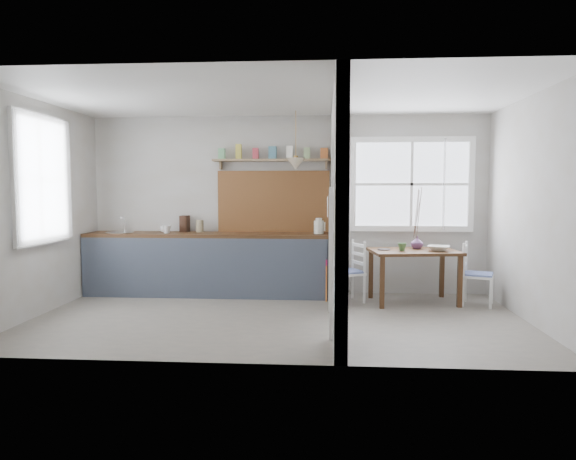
# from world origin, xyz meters

# --- Properties ---
(floor) EXTENTS (5.80, 3.20, 0.01)m
(floor) POSITION_xyz_m (0.00, 0.00, 0.00)
(floor) COLOR slate
(floor) RESTS_ON ground
(ceiling) EXTENTS (5.80, 3.20, 0.01)m
(ceiling) POSITION_xyz_m (0.00, 0.00, 2.60)
(ceiling) COLOR silver
(ceiling) RESTS_ON walls
(walls) EXTENTS (5.81, 3.21, 2.60)m
(walls) POSITION_xyz_m (0.00, 0.00, 1.30)
(walls) COLOR silver
(walls) RESTS_ON floor
(partition) EXTENTS (0.12, 3.20, 2.60)m
(partition) POSITION_xyz_m (0.70, 0.06, 1.45)
(partition) COLOR silver
(partition) RESTS_ON floor
(kitchen_window) EXTENTS (0.10, 1.16, 1.50)m
(kitchen_window) POSITION_xyz_m (-2.87, 0.00, 1.65)
(kitchen_window) COLOR white
(kitchen_window) RESTS_ON walls
(nook_window) EXTENTS (1.76, 0.10, 1.30)m
(nook_window) POSITION_xyz_m (1.80, 1.56, 1.60)
(nook_window) COLOR white
(nook_window) RESTS_ON walls
(counter) EXTENTS (3.50, 0.60, 0.90)m
(counter) POSITION_xyz_m (-1.13, 1.33, 0.46)
(counter) COLOR #50341E
(counter) RESTS_ON floor
(sink) EXTENTS (0.40, 0.40, 0.02)m
(sink) POSITION_xyz_m (-2.43, 1.30, 0.89)
(sink) COLOR silver
(sink) RESTS_ON counter
(backsplash) EXTENTS (1.65, 0.03, 0.90)m
(backsplash) POSITION_xyz_m (-0.20, 1.58, 1.35)
(backsplash) COLOR brown
(backsplash) RESTS_ON walls
(shelf) EXTENTS (1.75, 0.20, 0.21)m
(shelf) POSITION_xyz_m (-0.20, 1.49, 2.00)
(shelf) COLOR #9E7B57
(shelf) RESTS_ON walls
(pendant_lamp) EXTENTS (0.26, 0.26, 0.16)m
(pendant_lamp) POSITION_xyz_m (0.15, 1.15, 1.88)
(pendant_lamp) COLOR beige
(pendant_lamp) RESTS_ON ceiling
(utensil_rail) EXTENTS (0.02, 0.50, 0.02)m
(utensil_rail) POSITION_xyz_m (0.61, 0.90, 1.45)
(utensil_rail) COLOR silver
(utensil_rail) RESTS_ON partition
(dining_table) EXTENTS (1.23, 0.91, 0.71)m
(dining_table) POSITION_xyz_m (1.75, 0.98, 0.36)
(dining_table) COLOR #50341E
(dining_table) RESTS_ON floor
(chair_left) EXTENTS (0.50, 0.50, 0.83)m
(chair_left) POSITION_xyz_m (0.86, 0.97, 0.41)
(chair_left) COLOR white
(chair_left) RESTS_ON floor
(chair_right) EXTENTS (0.48, 0.48, 0.83)m
(chair_right) POSITION_xyz_m (2.57, 0.88, 0.41)
(chair_right) COLOR white
(chair_right) RESTS_ON floor
(kettle) EXTENTS (0.19, 0.16, 0.22)m
(kettle) POSITION_xyz_m (0.47, 1.28, 1.01)
(kettle) COLOR silver
(kettle) RESTS_ON counter
(mug_a) EXTENTS (0.12, 0.12, 0.11)m
(mug_a) POSITION_xyz_m (-1.70, 1.21, 0.96)
(mug_a) COLOR silver
(mug_a) RESTS_ON counter
(mug_b) EXTENTS (0.12, 0.12, 0.08)m
(mug_b) POSITION_xyz_m (-1.82, 1.42, 0.94)
(mug_b) COLOR white
(mug_b) RESTS_ON counter
(knife_block) EXTENTS (0.12, 0.16, 0.24)m
(knife_block) POSITION_xyz_m (-1.51, 1.45, 1.02)
(knife_block) COLOR #462618
(knife_block) RESTS_ON counter
(jar) EXTENTS (0.13, 0.13, 0.18)m
(jar) POSITION_xyz_m (-1.28, 1.43, 0.99)
(jar) COLOR gray
(jar) RESTS_ON counter
(towel_magenta) EXTENTS (0.02, 0.03, 0.59)m
(towel_magenta) POSITION_xyz_m (0.58, 0.99, 0.28)
(towel_magenta) COLOR #D02C73
(towel_magenta) RESTS_ON counter
(towel_orange) EXTENTS (0.02, 0.03, 0.49)m
(towel_orange) POSITION_xyz_m (0.58, 0.92, 0.25)
(towel_orange) COLOR orange
(towel_orange) RESTS_ON counter
(bowl) EXTENTS (0.36, 0.36, 0.07)m
(bowl) POSITION_xyz_m (2.06, 0.92, 0.75)
(bowl) COLOR silver
(bowl) RESTS_ON dining_table
(table_cup) EXTENTS (0.14, 0.14, 0.11)m
(table_cup) POSITION_xyz_m (1.58, 0.87, 0.77)
(table_cup) COLOR #46723D
(table_cup) RESTS_ON dining_table
(plate) EXTENTS (0.17, 0.17, 0.01)m
(plate) POSITION_xyz_m (1.35, 0.98, 0.72)
(plate) COLOR #322F2F
(plate) RESTS_ON dining_table
(vase) EXTENTS (0.19, 0.19, 0.18)m
(vase) POSITION_xyz_m (1.82, 1.15, 0.80)
(vase) COLOR #5D3863
(vase) RESTS_ON dining_table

